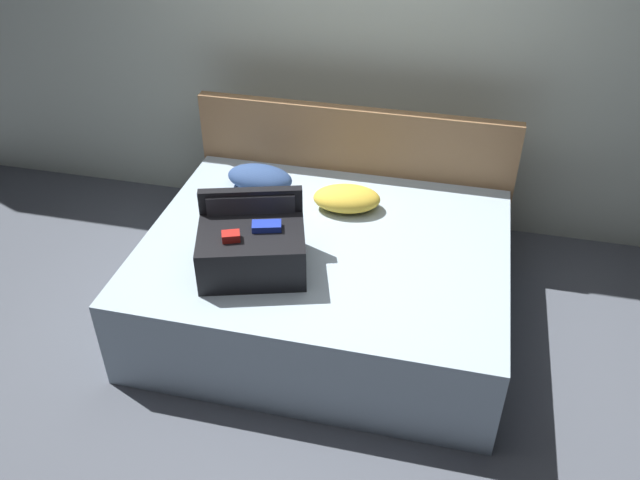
% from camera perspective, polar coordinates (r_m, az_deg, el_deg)
% --- Properties ---
extents(ground_plane, '(12.00, 12.00, 0.00)m').
position_cam_1_polar(ground_plane, '(3.79, -0.98, -10.46)').
color(ground_plane, '#4C515B').
extents(back_wall, '(8.00, 0.10, 2.60)m').
position_cam_1_polar(back_wall, '(4.48, 4.21, 16.94)').
color(back_wall, '#B7C1B2').
rests_on(back_wall, ground).
extents(bed, '(2.04, 1.62, 0.55)m').
position_cam_1_polar(bed, '(3.89, 0.41, -3.49)').
color(bed, '#99ADBC').
rests_on(bed, ground).
extents(headboard, '(2.09, 0.08, 0.99)m').
position_cam_1_polar(headboard, '(4.45, 2.88, 5.48)').
color(headboard, olive).
rests_on(headboard, ground).
extents(hard_case_large, '(0.65, 0.57, 0.38)m').
position_cam_1_polar(hard_case_large, '(3.46, -5.91, -0.55)').
color(hard_case_large, black).
rests_on(hard_case_large, bed).
extents(pillow_near_headboard, '(0.44, 0.31, 0.14)m').
position_cam_1_polar(pillow_near_headboard, '(3.98, 2.33, 3.61)').
color(pillow_near_headboard, gold).
rests_on(pillow_near_headboard, bed).
extents(pillow_center_head, '(0.44, 0.28, 0.15)m').
position_cam_1_polar(pillow_center_head, '(4.19, -5.23, 5.38)').
color(pillow_center_head, navy).
rests_on(pillow_center_head, bed).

